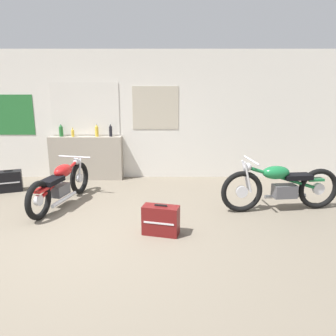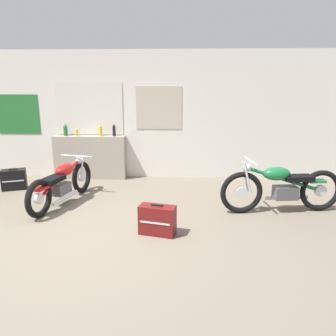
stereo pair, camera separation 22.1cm
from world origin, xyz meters
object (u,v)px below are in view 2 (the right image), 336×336
object	(u,v)px
bottle_left_center	(77,132)
bottle_right_center	(114,130)
bottle_center	(100,130)
motorcycle_red	(62,183)
motorcycle_green	(282,187)
bottle_leftmost	(65,130)
hard_case_black	(14,179)
hard_case_darkred	(157,220)

from	to	relation	value
bottle_left_center	bottle_right_center	distance (m)	0.82
bottle_center	bottle_right_center	bearing A→B (deg)	1.43
bottle_center	bottle_right_center	distance (m)	0.30
motorcycle_red	motorcycle_green	bearing A→B (deg)	-3.82
bottle_leftmost	bottle_left_center	xyz separation A→B (m)	(0.27, -0.05, -0.04)
bottle_leftmost	bottle_right_center	size ratio (longest dim) A/B	0.97
bottle_center	hard_case_black	size ratio (longest dim) A/B	0.56
hard_case_black	hard_case_darkred	world-z (taller)	hard_case_darkred
bottle_left_center	motorcycle_green	world-z (taller)	bottle_left_center
bottle_left_center	bottle_right_center	xyz separation A→B (m)	(0.82, 0.03, 0.04)
bottle_left_center	bottle_right_center	size ratio (longest dim) A/B	0.66
bottle_leftmost	hard_case_darkred	xyz separation A→B (m)	(2.24, -2.87, -0.88)
bottle_leftmost	bottle_center	world-z (taller)	same
bottle_left_center	bottle_center	xyz separation A→B (m)	(0.52, 0.02, 0.04)
bottle_center	hard_case_darkred	distance (m)	3.32
bottle_left_center	motorcycle_green	size ratio (longest dim) A/B	0.10
bottle_center	bottle_left_center	bearing A→B (deg)	-177.40
motorcycle_green	bottle_right_center	bearing A→B (deg)	148.39
bottle_leftmost	bottle_right_center	xyz separation A→B (m)	(1.09, -0.02, 0.00)
bottle_center	motorcycle_green	world-z (taller)	bottle_center
bottle_center	hard_case_darkred	xyz separation A→B (m)	(1.45, -2.85, -0.88)
hard_case_darkred	bottle_left_center	bearing A→B (deg)	124.95
bottle_center	bottle_right_center	xyz separation A→B (m)	(0.30, 0.01, 0.00)
bottle_leftmost	hard_case_black	bearing A→B (deg)	-131.14
bottle_left_center	bottle_center	bearing A→B (deg)	2.60
bottle_center	motorcycle_green	xyz separation A→B (m)	(3.43, -1.92, -0.67)
bottle_right_center	hard_case_darkred	world-z (taller)	bottle_right_center
bottle_leftmost	motorcycle_red	distance (m)	1.90
bottle_right_center	hard_case_darkred	bearing A→B (deg)	-68.02
bottle_left_center	hard_case_darkred	distance (m)	3.55
motorcycle_red	hard_case_black	bearing A→B (deg)	148.87
bottle_left_center	motorcycle_red	size ratio (longest dim) A/B	0.10
bottle_center	motorcycle_red	bearing A→B (deg)	-100.38
bottle_right_center	motorcycle_green	xyz separation A→B (m)	(3.13, -1.93, -0.67)
bottle_left_center	hard_case_black	distance (m)	1.62
bottle_left_center	bottle_right_center	world-z (taller)	bottle_right_center
bottle_left_center	motorcycle_green	bearing A→B (deg)	-25.62
hard_case_black	motorcycle_red	bearing A→B (deg)	-31.13
hard_case_darkred	motorcycle_green	bearing A→B (deg)	25.18
bottle_center	hard_case_darkred	bearing A→B (deg)	-62.96
hard_case_darkred	bottle_leftmost	bearing A→B (deg)	127.95
bottle_left_center	motorcycle_red	xyz separation A→B (m)	(0.21, -1.65, -0.67)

